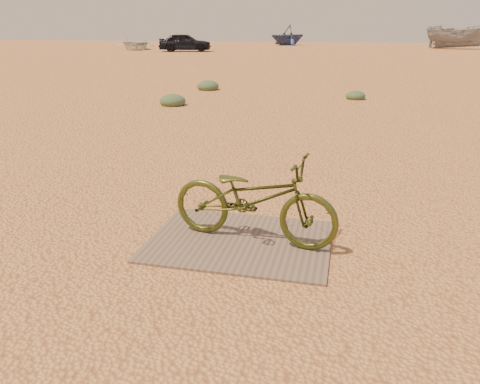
% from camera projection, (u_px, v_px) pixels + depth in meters
% --- Properties ---
extents(ground, '(120.00, 120.00, 0.00)m').
position_uv_depth(ground, '(168.00, 266.00, 3.91)').
color(ground, tan).
rests_on(ground, ground).
extents(plywood_board, '(1.66, 1.26, 0.02)m').
position_uv_depth(plywood_board, '(240.00, 241.00, 4.35)').
color(plywood_board, '#705B4C').
rests_on(plywood_board, ground).
extents(bicycle, '(1.61, 0.75, 0.82)m').
position_uv_depth(bicycle, '(254.00, 199.00, 4.21)').
color(bicycle, '#3E4618').
rests_on(bicycle, plywood_board).
extents(car, '(4.36, 2.50, 1.40)m').
position_uv_depth(car, '(185.00, 42.00, 37.11)').
color(car, black).
rests_on(car, ground).
extents(boat_near_left, '(4.94, 5.58, 0.96)m').
position_uv_depth(boat_near_left, '(135.00, 44.00, 40.29)').
color(boat_near_left, beige).
rests_on(boat_near_left, ground).
extents(boat_far_left, '(5.28, 5.25, 2.11)m').
position_uv_depth(boat_far_left, '(288.00, 35.00, 49.40)').
color(boat_far_left, navy).
rests_on(boat_far_left, ground).
extents(boat_mid_right, '(5.83, 3.34, 2.13)m').
position_uv_depth(boat_mid_right, '(459.00, 36.00, 41.07)').
color(boat_mid_right, gray).
rests_on(boat_mid_right, ground).
extents(kale_a, '(0.66, 0.66, 0.36)m').
position_uv_depth(kale_a, '(173.00, 105.00, 11.90)').
color(kale_a, '#506541').
rests_on(kale_a, ground).
extents(kale_b, '(0.53, 0.53, 0.29)m').
position_uv_depth(kale_b, '(355.00, 99.00, 12.91)').
color(kale_b, '#506541').
rests_on(kale_b, ground).
extents(kale_c, '(0.69, 0.69, 0.38)m').
position_uv_depth(kale_c, '(208.00, 90.00, 14.80)').
color(kale_c, '#506541').
rests_on(kale_c, ground).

